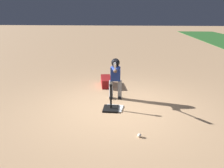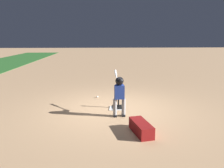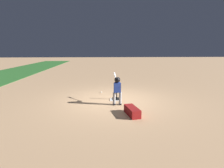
{
  "view_description": "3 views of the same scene",
  "coord_description": "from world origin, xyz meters",
  "px_view_note": "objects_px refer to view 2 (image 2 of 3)",
  "views": [
    {
      "loc": [
        5.11,
        0.35,
        2.28
      ],
      "look_at": [
        -0.06,
        -0.15,
        0.63
      ],
      "focal_mm": 35.0,
      "sensor_mm": 36.0,
      "label": 1
    },
    {
      "loc": [
        -6.61,
        0.45,
        2.2
      ],
      "look_at": [
        -0.51,
        0.08,
        0.91
      ],
      "focal_mm": 35.0,
      "sensor_mm": 36.0,
      "label": 2
    },
    {
      "loc": [
        -7.51,
        0.53,
        2.22
      ],
      "look_at": [
        -0.68,
        0.1,
        0.87
      ],
      "focal_mm": 28.0,
      "sensor_mm": 36.0,
      "label": 3
    }
  ],
  "objects_px": {
    "batting_tee": "(118,105)",
    "baseball": "(97,97)",
    "batter_child": "(119,91)",
    "equipment_bag": "(141,128)"
  },
  "relations": [
    {
      "from": "batting_tee",
      "to": "baseball",
      "type": "xyz_separation_m",
      "value": [
        1.25,
        0.69,
        -0.05
      ]
    },
    {
      "from": "baseball",
      "to": "batter_child",
      "type": "bearing_deg",
      "value": -162.35
    },
    {
      "from": "batter_child",
      "to": "equipment_bag",
      "type": "relative_size",
      "value": 1.47
    },
    {
      "from": "batter_child",
      "to": "batting_tee",
      "type": "bearing_deg",
      "value": -3.75
    },
    {
      "from": "batter_child",
      "to": "baseball",
      "type": "height_order",
      "value": "batter_child"
    },
    {
      "from": "batter_child",
      "to": "equipment_bag",
      "type": "height_order",
      "value": "batter_child"
    },
    {
      "from": "batting_tee",
      "to": "equipment_bag",
      "type": "relative_size",
      "value": 0.79
    },
    {
      "from": "equipment_bag",
      "to": "batter_child",
      "type": "bearing_deg",
      "value": 7.68
    },
    {
      "from": "baseball",
      "to": "equipment_bag",
      "type": "relative_size",
      "value": 0.09
    },
    {
      "from": "batter_child",
      "to": "equipment_bag",
      "type": "xyz_separation_m",
      "value": [
        -1.2,
        -0.41,
        -0.6
      ]
    }
  ]
}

